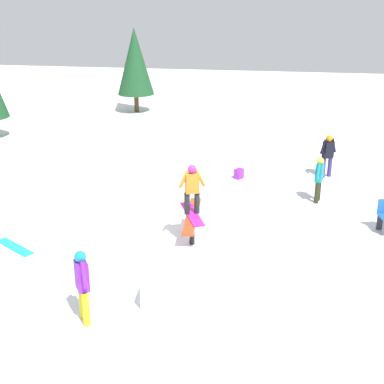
% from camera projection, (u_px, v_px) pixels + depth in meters
% --- Properties ---
extents(ground_plane, '(60.00, 60.00, 0.00)m').
position_uv_depth(ground_plane, '(192.00, 244.00, 13.66)').
color(ground_plane, white).
extents(rail_feature, '(2.22, 0.41, 0.82)m').
position_uv_depth(rail_feature, '(192.00, 219.00, 13.41)').
color(rail_feature, black).
rests_on(rail_feature, ground).
extents(snow_kicker_ramp, '(1.89, 1.61, 0.57)m').
position_uv_depth(snow_kicker_ramp, '(182.00, 278.00, 11.52)').
color(snow_kicker_ramp, white).
rests_on(snow_kicker_ramp, ground).
extents(main_rider_on_rail, '(1.53, 0.85, 1.30)m').
position_uv_depth(main_rider_on_rail, '(192.00, 191.00, 13.14)').
color(main_rider_on_rail, '#C320A3').
rests_on(main_rider_on_rail, rail_feature).
extents(bystander_black, '(0.44, 0.60, 1.48)m').
position_uv_depth(bystander_black, '(328.00, 154.00, 18.16)').
color(bystander_black, navy).
rests_on(bystander_black, ground).
extents(bystander_teal, '(0.63, 0.28, 1.41)m').
position_uv_depth(bystander_teal, '(319.00, 177.00, 16.06)').
color(bystander_teal, black).
rests_on(bystander_teal, ground).
extents(bystander_purple, '(0.59, 0.42, 1.54)m').
position_uv_depth(bystander_purple, '(82.00, 283.00, 10.21)').
color(bystander_purple, gold).
rests_on(bystander_purple, ground).
extents(loose_snowboard_cyan, '(0.94, 1.27, 0.02)m').
position_uv_depth(loose_snowboard_cyan, '(15.00, 247.00, 13.47)').
color(loose_snowboard_cyan, '#1DABCE').
rests_on(loose_snowboard_cyan, ground).
extents(backpack_on_snow, '(0.37, 0.35, 0.34)m').
position_uv_depth(backpack_on_snow, '(239.00, 174.00, 18.23)').
color(backpack_on_snow, purple).
rests_on(backpack_on_snow, ground).
extents(pine_tree_near, '(1.87, 1.87, 4.24)m').
position_uv_depth(pine_tree_near, '(135.00, 62.00, 27.01)').
color(pine_tree_near, '#4C331E').
rests_on(pine_tree_near, ground).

